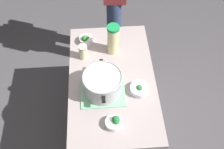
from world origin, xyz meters
TOP-DOWN VIEW (x-y plane):
  - ground_plane at (0.00, 0.00)m, footprint 8.00×8.00m
  - counter_slab at (0.00, 0.00)m, footprint 1.05×0.62m
  - dish_cloth at (-0.10, 0.07)m, footprint 0.28×0.31m
  - cooking_pot at (-0.10, 0.07)m, footprint 0.34×0.27m
  - lemonade_pitcher at (0.26, -0.03)m, footprint 0.09×0.09m
  - mason_jar at (0.22, 0.20)m, footprint 0.07×0.07m
  - broccoli_bowl_front at (-0.12, -0.18)m, footprint 0.13×0.13m
  - broccoli_bowl_center at (-0.36, 0.01)m, footprint 0.10×0.10m
  - broccoli_bowl_back at (0.37, 0.18)m, footprint 0.11×0.11m

SIDE VIEW (x-z plane):
  - ground_plane at x=0.00m, z-range 0.00..0.00m
  - counter_slab at x=0.00m, z-range 0.00..0.86m
  - dish_cloth at x=-0.10m, z-range 0.86..0.87m
  - broccoli_bowl_front at x=-0.12m, z-range 0.85..0.92m
  - broccoli_bowl_back at x=0.37m, z-range 0.85..0.93m
  - broccoli_bowl_center at x=-0.36m, z-range 0.85..0.93m
  - mason_jar at x=0.22m, z-range 0.86..0.98m
  - cooking_pot at x=-0.10m, z-range 0.87..1.03m
  - lemonade_pitcher at x=0.26m, z-range 0.86..1.12m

